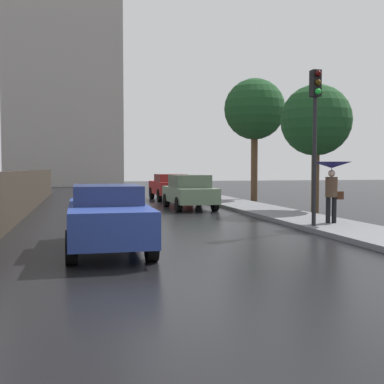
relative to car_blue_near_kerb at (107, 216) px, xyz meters
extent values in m
plane|color=black|center=(1.65, -4.97, -0.74)|extent=(120.00, 120.00, 0.00)
cube|color=navy|center=(0.00, -0.02, -0.07)|extent=(1.65, 4.46, 0.69)
cube|color=navy|center=(0.00, 0.11, 0.48)|extent=(1.44, 1.89, 0.41)
cylinder|color=black|center=(0.75, -1.49, -0.42)|extent=(0.22, 0.66, 0.65)
cylinder|color=black|center=(-0.74, -1.49, -0.42)|extent=(0.22, 0.66, 0.65)
cylinder|color=black|center=(0.74, 1.45, -0.42)|extent=(0.22, 0.66, 0.65)
cylinder|color=black|center=(-0.75, 1.44, -0.42)|extent=(0.22, 0.66, 0.65)
cube|color=slate|center=(4.10, 10.17, -0.12)|extent=(1.76, 4.01, 0.64)
cube|color=#4D5C49|center=(4.10, 10.15, 0.48)|extent=(1.52, 2.08, 0.54)
cylinder|color=black|center=(3.30, 11.46, -0.44)|extent=(0.23, 0.62, 0.61)
cylinder|color=black|center=(4.85, 11.50, -0.44)|extent=(0.23, 0.62, 0.61)
cylinder|color=black|center=(3.35, 8.84, -0.44)|extent=(0.23, 0.62, 0.61)
cylinder|color=black|center=(4.90, 8.87, -0.44)|extent=(0.23, 0.62, 0.61)
cube|color=maroon|center=(4.35, 16.33, -0.06)|extent=(1.87, 3.91, 0.70)
cube|color=maroon|center=(4.35, 16.11, 0.50)|extent=(1.61, 1.85, 0.41)
cylinder|color=black|center=(3.50, 17.59, -0.41)|extent=(0.24, 0.68, 0.68)
cylinder|color=black|center=(5.14, 17.63, -0.41)|extent=(0.24, 0.68, 0.68)
cylinder|color=black|center=(3.56, 15.03, -0.41)|extent=(0.24, 0.68, 0.68)
cylinder|color=black|center=(5.20, 15.07, -0.41)|extent=(0.24, 0.68, 0.68)
cylinder|color=black|center=(6.88, 2.59, -0.21)|extent=(0.14, 0.14, 0.78)
cylinder|color=black|center=(6.70, 2.64, -0.21)|extent=(0.14, 0.14, 0.78)
cylinder|color=#4C3828|center=(6.79, 2.62, 0.48)|extent=(0.36, 0.36, 0.60)
sphere|color=beige|center=(6.79, 2.62, 0.89)|extent=(0.21, 0.21, 0.21)
cube|color=#3F2314|center=(7.04, 2.55, 0.23)|extent=(0.22, 0.15, 0.24)
cylinder|color=#4C4C51|center=(6.79, 2.62, 0.83)|extent=(0.02, 0.02, 0.82)
cone|color=navy|center=(6.79, 2.62, 1.14)|extent=(1.16, 1.16, 0.19)
cylinder|color=black|center=(5.98, 2.12, 1.24)|extent=(0.12, 0.12, 3.68)
cube|color=black|center=(5.98, 2.12, 3.45)|extent=(0.26, 0.26, 0.75)
sphere|color=#360503|center=(5.98, 1.95, 3.70)|extent=(0.17, 0.17, 0.17)
sphere|color=#392405|center=(5.98, 1.95, 3.45)|extent=(0.17, 0.17, 0.17)
sphere|color=green|center=(5.98, 1.95, 3.20)|extent=(0.17, 0.17, 0.17)
cylinder|color=#4C3823|center=(8.59, 7.20, 0.61)|extent=(0.31, 0.31, 2.71)
sphere|color=#19421E|center=(8.59, 7.20, 2.95)|extent=(2.81, 2.81, 2.81)
cylinder|color=#4C3823|center=(8.67, 14.47, 1.17)|extent=(0.36, 0.36, 3.83)
sphere|color=#19421E|center=(8.67, 14.47, 4.23)|extent=(3.29, 3.29, 3.29)
cube|color=#9E9993|center=(-1.87, 40.62, 15.79)|extent=(11.56, 7.54, 33.06)
camera|label=1|loc=(-0.57, -10.80, 1.06)|focal=45.92mm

